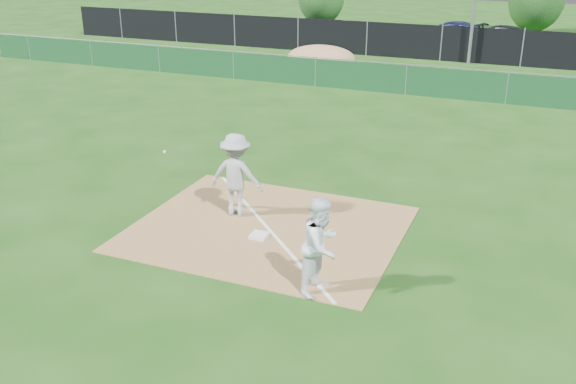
# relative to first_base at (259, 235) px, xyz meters

# --- Properties ---
(ground) EXTENTS (90.00, 90.00, 0.00)m
(ground) POSITION_rel_first_base_xyz_m (-0.01, 9.49, -0.06)
(ground) COLOR #173E0D
(ground) RESTS_ON ground
(infield_dirt) EXTENTS (6.00, 5.00, 0.02)m
(infield_dirt) POSITION_rel_first_base_xyz_m (-0.01, 0.49, -0.05)
(infield_dirt) COLOR olive
(infield_dirt) RESTS_ON ground
(foul_line) EXTENTS (5.01, 5.01, 0.01)m
(foul_line) POSITION_rel_first_base_xyz_m (-0.01, 0.49, -0.03)
(foul_line) COLOR white
(foul_line) RESTS_ON infield_dirt
(green_fence) EXTENTS (44.00, 0.05, 1.20)m
(green_fence) POSITION_rel_first_base_xyz_m (-0.01, 14.49, 0.54)
(green_fence) COLOR #0F3A1B
(green_fence) RESTS_ON ground
(dirt_mound) EXTENTS (3.38, 2.60, 1.17)m
(dirt_mound) POSITION_rel_first_base_xyz_m (-5.01, 17.99, 0.53)
(dirt_mound) COLOR #A2774E
(dirt_mound) RESTS_ON ground
(black_fence) EXTENTS (46.00, 0.04, 1.80)m
(black_fence) POSITION_rel_first_base_xyz_m (-0.01, 22.49, 0.84)
(black_fence) COLOR black
(black_fence) RESTS_ON ground
(parking_lot) EXTENTS (46.00, 9.00, 0.01)m
(parking_lot) POSITION_rel_first_base_xyz_m (-0.01, 27.49, -0.05)
(parking_lot) COLOR black
(parking_lot) RESTS_ON ground
(first_base) EXTENTS (0.38, 0.38, 0.08)m
(first_base) POSITION_rel_first_base_xyz_m (0.00, 0.00, 0.00)
(first_base) COLOR white
(first_base) RESTS_ON infield_dirt
(play_at_first) EXTENTS (2.61, 0.82, 2.01)m
(play_at_first) POSITION_rel_first_base_xyz_m (-1.02, 0.95, 0.97)
(play_at_first) COLOR #B3B3B6
(play_at_first) RESTS_ON infield_dirt
(runner) EXTENTS (0.89, 1.05, 1.92)m
(runner) POSITION_rel_first_base_xyz_m (2.03, -1.59, 0.90)
(runner) COLOR white
(runner) RESTS_ON ground
(car_left) EXTENTS (4.38, 2.42, 1.41)m
(car_left) POSITION_rel_first_base_xyz_m (-6.88, 26.09, 0.66)
(car_left) COLOR #AEB1B6
(car_left) RESTS_ON parking_lot
(car_mid) EXTENTS (4.53, 1.86, 1.46)m
(car_mid) POSITION_rel_first_base_xyz_m (0.63, 26.41, 0.68)
(car_mid) COLOR black
(car_mid) RESTS_ON parking_lot
(car_right) EXTENTS (4.69, 3.23, 1.26)m
(car_right) POSITION_rel_first_base_xyz_m (3.12, 27.46, 0.58)
(car_right) COLOR black
(car_right) RESTS_ON parking_lot
(tree_mid) EXTENTS (3.49, 3.49, 4.14)m
(tree_mid) POSITION_rel_first_base_xyz_m (3.90, 34.28, 2.07)
(tree_mid) COLOR #382316
(tree_mid) RESTS_ON ground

